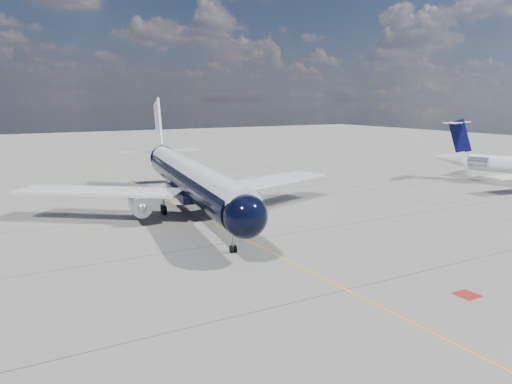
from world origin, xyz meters
TOP-DOWN VIEW (x-y plane):
  - ground at (0.00, 30.00)m, footprint 320.00×320.00m
  - taxiway_centerline at (0.00, 25.00)m, footprint 0.16×160.00m
  - red_marking at (6.80, -10.00)m, footprint 1.60×1.60m
  - main_airliner at (-0.07, 24.37)m, footprint 39.10×48.07m

SIDE VIEW (x-z plane):
  - ground at x=0.00m, z-range 0.00..0.00m
  - taxiway_centerline at x=0.00m, z-range 0.00..0.01m
  - red_marking at x=6.80m, z-range 0.00..0.01m
  - main_airliner at x=-0.07m, z-range -2.64..11.29m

